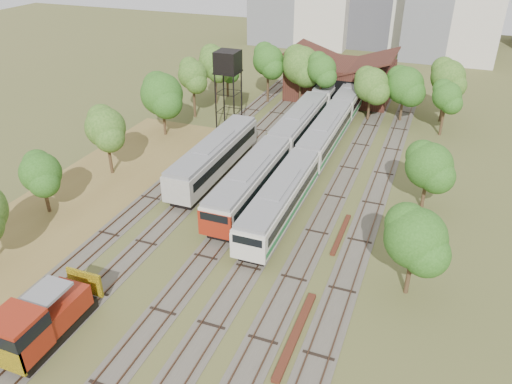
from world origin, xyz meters
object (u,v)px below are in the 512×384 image
at_px(railcar_green_set, 325,135).
at_px(railcar_red_set, 278,150).
at_px(water_tower, 228,64).
at_px(shunter_locomotive, 38,324).

bearing_deg(railcar_green_set, railcar_red_set, -121.27).
xyz_separation_m(railcar_red_set, water_tower, (-10.13, 9.00, 6.93)).
bearing_deg(railcar_red_set, railcar_green_set, 58.73).
bearing_deg(railcar_red_set, water_tower, 138.39).
xyz_separation_m(railcar_red_set, railcar_green_set, (4.00, 6.59, -0.05)).
relative_size(railcar_green_set, shunter_locomotive, 6.41).
height_order(railcar_green_set, shunter_locomotive, shunter_locomotive).
relative_size(railcar_red_set, railcar_green_set, 0.66).
height_order(railcar_red_set, water_tower, water_tower).
height_order(railcar_red_set, shunter_locomotive, shunter_locomotive).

